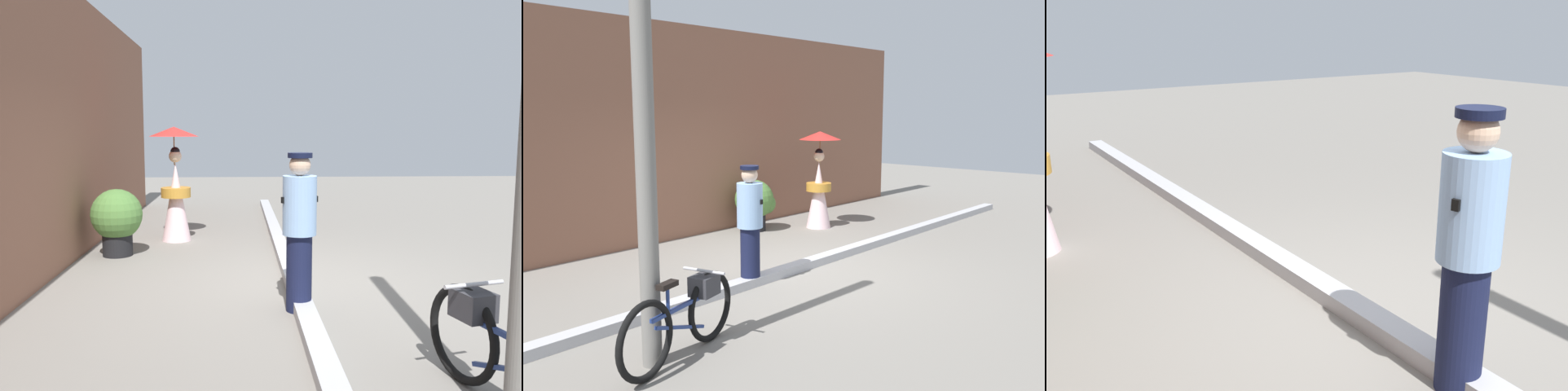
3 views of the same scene
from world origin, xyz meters
TOP-DOWN VIEW (x-y plane):
  - ground_plane at (0.00, 0.00)m, footprint 30.00×30.00m
  - building_wall at (0.00, 3.14)m, footprint 14.00×0.40m
  - sidewalk_curb at (0.00, 0.00)m, footprint 14.00×0.20m
  - bicycle_near_officer at (-2.85, -1.08)m, footprint 1.67×0.59m
  - person_officer at (-0.85, 0.04)m, footprint 0.34×0.38m
  - person_with_parasol at (2.72, 1.68)m, footprint 0.82×0.82m
  - potted_plant_by_door at (1.67, 2.40)m, footprint 0.76×0.75m

SIDE VIEW (x-z plane):
  - ground_plane at x=0.00m, z-range 0.00..0.00m
  - sidewalk_curb at x=0.00m, z-range 0.00..0.12m
  - bicycle_near_officer at x=-2.85m, z-range 0.01..0.80m
  - potted_plant_by_door at x=1.67m, z-range 0.06..1.04m
  - person_officer at x=-0.85m, z-range 0.05..1.65m
  - person_with_parasol at x=2.72m, z-range 0.01..1.90m
  - building_wall at x=0.00m, z-range 0.00..3.80m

